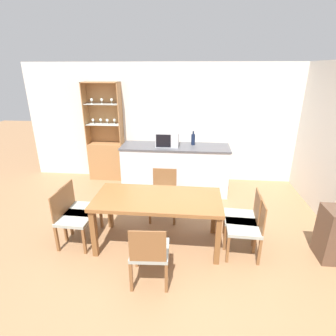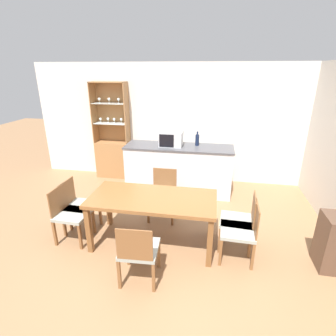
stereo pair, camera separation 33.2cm
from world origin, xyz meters
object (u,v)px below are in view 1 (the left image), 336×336
object	(u,v)px
dining_chair_head_far	(164,194)
microwave	(167,139)
dining_chair_side_right_far	(243,217)
dining_chair_side_right_near	(246,227)
dining_chair_side_left_far	(79,209)
wine_bottle	(193,139)
dining_table	(158,203)
dining_chair_head_near	(150,252)
display_cabinet	(107,153)
dining_chair_side_left_near	(72,218)

from	to	relation	value
dining_chair_head_far	microwave	distance (m)	1.26
dining_chair_side_right_far	dining_chair_head_far	bearing A→B (deg)	67.07
dining_chair_side_right_near	microwave	distance (m)	2.40
dining_chair_side_left_far	wine_bottle	distance (m)	2.54
dining_table	dining_chair_side_left_far	world-z (taller)	dining_chair_side_left_far
dining_chair_side_right_far	dining_chair_head_near	xyz separation A→B (m)	(-1.21, -0.87, 0.00)
display_cabinet	dining_chair_side_left_near	distance (m)	2.50
display_cabinet	dining_chair_side_left_far	xyz separation A→B (m)	(0.28, -2.23, -0.19)
dining_table	dining_chair_side_right_far	distance (m)	1.24
dining_chair_head_far	microwave	bearing A→B (deg)	-87.68
dining_table	microwave	xyz separation A→B (m)	(-0.04, 1.80, 0.46)
display_cabinet	wine_bottle	world-z (taller)	display_cabinet
display_cabinet	wine_bottle	bearing A→B (deg)	-12.63
dining_chair_head_near	wine_bottle	bearing A→B (deg)	76.77
dining_table	wine_bottle	xyz separation A→B (m)	(0.47, 1.92, 0.43)
dining_chair_head_near	wine_bottle	size ratio (longest dim) A/B	2.95
dining_chair_side_left_far	display_cabinet	bearing A→B (deg)	-171.64
microwave	dining_chair_side_right_near	bearing A→B (deg)	-56.84
dining_chair_head_far	dining_chair_head_near	world-z (taller)	same
dining_chair_side_left_near	display_cabinet	bearing A→B (deg)	-171.13
dining_table	dining_chair_side_left_near	distance (m)	1.24
dining_chair_side_right_far	microwave	distance (m)	2.20
dining_chair_side_right_far	display_cabinet	bearing A→B (deg)	54.86
display_cabinet	dining_chair_head_near	bearing A→B (deg)	-64.25
dining_chair_side_left_far	microwave	xyz separation A→B (m)	(1.17, 1.67, 0.69)
dining_chair_head_far	wine_bottle	distance (m)	1.42
dining_table	wine_bottle	bearing A→B (deg)	76.34
dining_chair_side_right_near	wine_bottle	world-z (taller)	wine_bottle
display_cabinet	dining_chair_head_near	size ratio (longest dim) A/B	2.61
dining_chair_head_far	dining_chair_head_near	distance (m)	1.50
dining_chair_side_left_far	dining_chair_side_left_near	bearing A→B (deg)	1.22
display_cabinet	dining_chair_side_right_far	world-z (taller)	display_cabinet
wine_bottle	dining_chair_side_right_near	bearing A→B (deg)	-69.86
dining_chair_head_near	dining_table	bearing A→B (deg)	86.83
dining_chair_side_left_far	microwave	bearing A→B (deg)	146.12
dining_chair_head_near	microwave	size ratio (longest dim) A/B	1.86
dining_chair_side_left_near	microwave	world-z (taller)	microwave
dining_chair_head_far	dining_chair_side_right_far	bearing A→B (deg)	152.77
dining_chair_side_left_near	wine_bottle	distance (m)	2.72
dining_chair_side_left_far	dining_table	bearing A→B (deg)	85.34
dining_chair_side_right_far	dining_chair_side_right_near	bearing A→B (deg)	-175.59
dining_chair_side_right_far	dining_chair_head_near	world-z (taller)	same
dining_table	wine_bottle	size ratio (longest dim) A/B	6.29
display_cabinet	dining_chair_side_left_far	distance (m)	2.26
dining_chair_head_far	dining_chair_side_left_far	xyz separation A→B (m)	(-1.21, -0.62, 0.00)
dining_chair_head_near	wine_bottle	xyz separation A→B (m)	(0.46, 2.66, 0.66)
microwave	dining_chair_side_right_far	bearing A→B (deg)	-53.15
dining_chair_side_right_far	dining_chair_head_far	distance (m)	1.37
dining_chair_side_right_near	dining_chair_side_left_near	size ratio (longest dim) A/B	1.00
dining_chair_side_left_near	wine_bottle	bearing A→B (deg)	142.93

